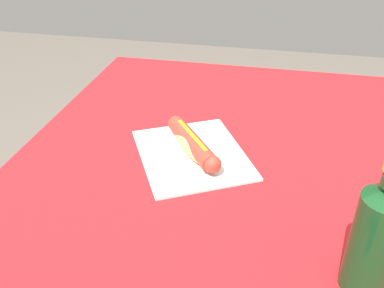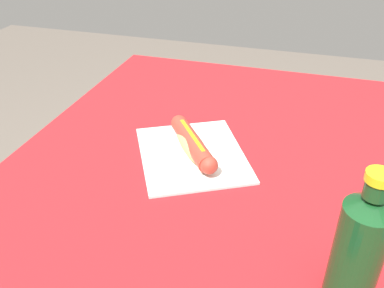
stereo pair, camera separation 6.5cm
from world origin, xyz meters
TOP-DOWN VIEW (x-y plane):
  - dining_table at (0.00, 0.00)m, footprint 1.18×0.91m
  - paper_wrapper at (-0.02, -0.06)m, footprint 0.35×0.33m
  - hot_dog at (-0.02, -0.06)m, footprint 0.19×0.15m
  - soda_bottle at (0.28, 0.27)m, footprint 0.07×0.07m

SIDE VIEW (x-z plane):
  - dining_table at x=0.00m, z-range 0.25..1.00m
  - paper_wrapper at x=-0.02m, z-range 0.75..0.76m
  - hot_dog at x=-0.02m, z-range 0.76..0.81m
  - soda_bottle at x=0.28m, z-range 0.74..0.96m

